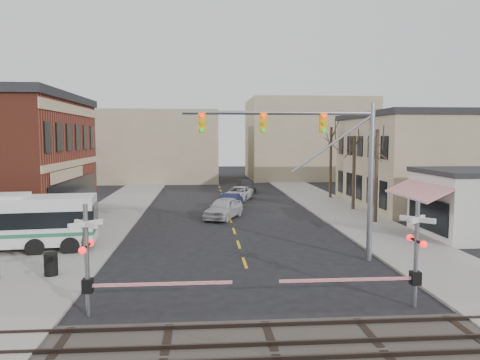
% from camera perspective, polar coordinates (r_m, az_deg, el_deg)
% --- Properties ---
extents(ground, '(160.00, 160.00, 0.00)m').
position_cam_1_polar(ground, '(21.96, 1.04, -11.45)').
color(ground, black).
rests_on(ground, ground).
extents(sidewalk_west, '(5.00, 60.00, 0.12)m').
position_cam_1_polar(sidewalk_west, '(42.07, -14.71, -3.46)').
color(sidewalk_west, gray).
rests_on(sidewalk_west, ground).
extents(sidewalk_east, '(5.00, 60.00, 0.12)m').
position_cam_1_polar(sidewalk_east, '(42.98, 11.12, -3.20)').
color(sidewalk_east, gray).
rests_on(sidewalk_east, ground).
extents(ballast_strip, '(160.00, 5.00, 0.06)m').
position_cam_1_polar(ballast_strip, '(14.52, 4.31, -20.39)').
color(ballast_strip, '#332D28').
rests_on(ballast_strip, ground).
extents(rail_tracks, '(160.00, 3.91, 0.14)m').
position_cam_1_polar(rail_tracks, '(14.48, 4.31, -20.07)').
color(rail_tracks, '#2D231E').
rests_on(rail_tracks, ground).
extents(tan_building, '(20.30, 15.30, 8.50)m').
position_cam_1_polar(tan_building, '(47.52, 25.90, 2.25)').
color(tan_building, gray).
rests_on(tan_building, ground).
extents(tree_east_a, '(0.28, 0.28, 6.75)m').
position_cam_1_polar(tree_east_a, '(35.35, 16.28, 0.48)').
color(tree_east_a, '#382B21').
rests_on(tree_east_a, sidewalk_east).
extents(tree_east_b, '(0.28, 0.28, 6.30)m').
position_cam_1_polar(tree_east_b, '(41.11, 13.70, 0.86)').
color(tree_east_b, '#382B21').
rests_on(tree_east_b, sidewalk_east).
extents(tree_east_c, '(0.28, 0.28, 7.20)m').
position_cam_1_polar(tree_east_c, '(48.78, 11.00, 2.12)').
color(tree_east_c, '#382B21').
rests_on(tree_east_c, sidewalk_east).
extents(traffic_signal_mast, '(9.59, 0.30, 8.00)m').
position_cam_1_polar(traffic_signal_mast, '(23.68, 9.66, 3.75)').
color(traffic_signal_mast, gray).
rests_on(traffic_signal_mast, ground).
extents(rr_crossing_west, '(5.60, 1.36, 4.00)m').
position_cam_1_polar(rr_crossing_west, '(17.35, -16.78, -9.47)').
color(rr_crossing_west, gray).
rests_on(rr_crossing_west, ground).
extents(rr_crossing_east, '(5.60, 1.36, 4.00)m').
position_cam_1_polar(rr_crossing_east, '(18.47, 19.47, -8.65)').
color(rr_crossing_east, gray).
rests_on(rr_crossing_east, ground).
extents(trash_bin, '(0.60, 0.60, 1.00)m').
position_cam_1_polar(trash_bin, '(22.92, -22.05, -9.51)').
color(trash_bin, black).
rests_on(trash_bin, sidewalk_west).
extents(car_a, '(3.63, 5.15, 1.63)m').
position_cam_1_polar(car_a, '(36.37, -2.03, -3.44)').
color(car_a, '#B0AFB4').
rests_on(car_a, ground).
extents(car_b, '(2.43, 4.37, 1.36)m').
position_cam_1_polar(car_b, '(41.58, -1.07, -2.52)').
color(car_b, '#161A37').
rests_on(car_b, ground).
extents(car_c, '(3.67, 5.31, 1.35)m').
position_cam_1_polar(car_c, '(46.80, -0.17, -1.66)').
color(car_c, silver).
rests_on(car_c, ground).
extents(car_d, '(2.01, 4.71, 1.35)m').
position_cam_1_polar(car_d, '(53.88, 0.74, -0.75)').
color(car_d, '#404045').
rests_on(car_d, ground).
extents(pedestrian_near, '(0.47, 0.70, 1.88)m').
position_cam_1_polar(pedestrian_near, '(26.66, -18.35, -6.37)').
color(pedestrian_near, '#4E3F3E').
rests_on(pedestrian_near, sidewalk_west).
extents(pedestrian_far, '(1.12, 1.13, 1.84)m').
position_cam_1_polar(pedestrian_far, '(29.00, -21.10, -5.57)').
color(pedestrian_far, '#2C2D4D').
rests_on(pedestrian_far, sidewalk_west).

